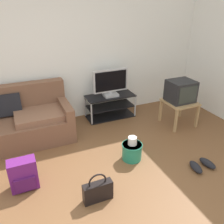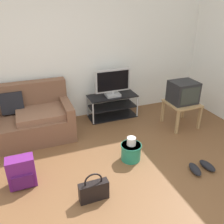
% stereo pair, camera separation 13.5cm
% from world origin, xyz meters
% --- Properties ---
extents(ground_plane, '(9.00, 9.80, 0.02)m').
position_xyz_m(ground_plane, '(0.00, 0.00, -0.01)').
color(ground_plane, brown).
extents(wall_back, '(9.00, 0.10, 2.70)m').
position_xyz_m(wall_back, '(0.00, 2.45, 1.35)').
color(wall_back, white).
rests_on(wall_back, ground_plane).
extents(couch, '(2.10, 0.87, 0.88)m').
position_xyz_m(couch, '(-0.93, 1.96, 0.32)').
color(couch, brown).
rests_on(couch, ground_plane).
extents(tv_stand, '(0.95, 0.42, 0.46)m').
position_xyz_m(tv_stand, '(1.00, 2.14, 0.23)').
color(tv_stand, black).
rests_on(tv_stand, ground_plane).
extents(flat_tv, '(0.69, 0.22, 0.52)m').
position_xyz_m(flat_tv, '(1.00, 2.11, 0.71)').
color(flat_tv, '#B2B2B7').
rests_on(flat_tv, tv_stand).
extents(side_table, '(0.53, 0.53, 0.47)m').
position_xyz_m(side_table, '(2.05, 1.34, 0.39)').
color(side_table, tan).
rests_on(side_table, ground_plane).
extents(crt_tv, '(0.46, 0.40, 0.39)m').
position_xyz_m(crt_tv, '(2.05, 1.35, 0.66)').
color(crt_tv, '#232326').
rests_on(crt_tv, side_table).
extents(backpack, '(0.33, 0.26, 0.41)m').
position_xyz_m(backpack, '(-0.77, 0.72, 0.20)').
color(backpack, '#661E70').
rests_on(backpack, ground_plane).
extents(handbag, '(0.35, 0.11, 0.39)m').
position_xyz_m(handbag, '(-0.00, 0.16, 0.14)').
color(handbag, black).
rests_on(handbag, ground_plane).
extents(cleaning_bucket, '(0.30, 0.30, 0.37)m').
position_xyz_m(cleaning_bucket, '(0.74, 0.72, 0.15)').
color(cleaning_bucket, '#238466').
rests_on(cleaning_bucket, ground_plane).
extents(sneakers_pair, '(0.37, 0.29, 0.09)m').
position_xyz_m(sneakers_pair, '(1.55, 0.13, 0.04)').
color(sneakers_pair, black).
rests_on(sneakers_pair, ground_plane).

